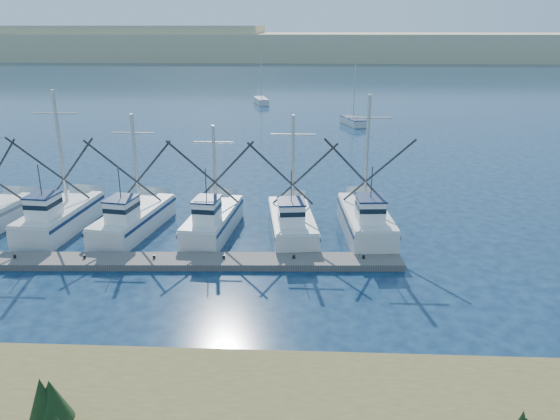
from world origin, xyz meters
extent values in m
plane|color=#0B1933|center=(0.00, 0.00, 0.00)|extent=(500.00, 500.00, 0.00)
cube|color=#615C57|center=(-9.89, 5.99, 0.19)|extent=(28.46, 3.20, 0.38)
cube|color=tan|center=(0.00, 210.00, 5.00)|extent=(360.00, 60.00, 10.00)
cube|color=silver|center=(-17.57, 11.09, 0.77)|extent=(3.27, 7.90, 1.53)
cube|color=white|center=(-17.57, 9.12, 2.28)|extent=(1.69, 2.00, 1.50)
cylinder|color=#B7B2A8|center=(-17.57, 12.41, 5.34)|extent=(0.22, 0.22, 7.61)
cube|color=silver|center=(-12.64, 11.23, 0.68)|extent=(3.85, 8.30, 1.37)
cube|color=white|center=(-12.64, 9.19, 2.12)|extent=(1.79, 2.17, 1.50)
cylinder|color=#B7B2A8|center=(-12.64, 12.60, 4.48)|extent=(0.22, 0.22, 6.24)
cube|color=silver|center=(-7.30, 11.02, 0.72)|extent=(3.11, 7.75, 1.44)
cube|color=white|center=(-7.30, 9.08, 2.19)|extent=(1.55, 1.97, 1.50)
cylinder|color=#B7B2A8|center=(-7.30, 12.30, 4.20)|extent=(0.22, 0.22, 5.51)
cube|color=silver|center=(-2.13, 11.05, 0.68)|extent=(3.53, 7.89, 1.37)
cube|color=white|center=(-2.13, 9.10, 2.12)|extent=(1.74, 2.03, 1.50)
cylinder|color=#B7B2A8|center=(-2.13, 12.36, 4.51)|extent=(0.22, 0.22, 6.28)
cube|color=silver|center=(2.65, 11.17, 0.82)|extent=(3.23, 8.02, 1.64)
cube|color=white|center=(2.65, 9.15, 2.39)|extent=(1.69, 2.02, 1.50)
cylinder|color=#B7B2A8|center=(2.65, 12.51, 5.29)|extent=(0.22, 0.22, 7.30)
cube|color=silver|center=(5.16, 53.30, 0.45)|extent=(3.45, 5.72, 0.90)
cylinder|color=#B7B2A8|center=(5.16, 53.60, 4.50)|extent=(0.12, 0.12, 7.20)
cube|color=silver|center=(-9.28, 73.92, 0.45)|extent=(3.18, 6.21, 0.90)
cylinder|color=#B7B2A8|center=(-9.28, 74.22, 4.50)|extent=(0.12, 0.12, 7.20)
camera|label=1|loc=(-1.28, -22.31, 13.03)|focal=35.00mm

